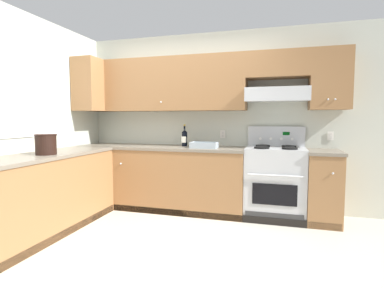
% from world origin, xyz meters
% --- Properties ---
extents(ground_plane, '(7.04, 7.04, 0.00)m').
position_xyz_m(ground_plane, '(0.00, 0.00, 0.00)').
color(ground_plane, beige).
extents(wall_back, '(4.68, 0.57, 2.55)m').
position_xyz_m(wall_back, '(0.39, 1.53, 1.48)').
color(wall_back, beige).
rests_on(wall_back, ground_plane).
extents(wall_left, '(0.47, 4.00, 2.55)m').
position_xyz_m(wall_left, '(-1.59, 0.23, 1.34)').
color(wall_left, beige).
rests_on(wall_left, ground_plane).
extents(counter_back_run, '(3.60, 0.65, 0.91)m').
position_xyz_m(counter_back_run, '(-0.01, 1.24, 0.45)').
color(counter_back_run, olive).
rests_on(counter_back_run, ground_plane).
extents(counter_left_run, '(0.63, 1.91, 0.91)m').
position_xyz_m(counter_left_run, '(-1.24, -0.00, 0.45)').
color(counter_left_run, olive).
rests_on(counter_left_run, ground_plane).
extents(stove, '(0.76, 0.62, 1.20)m').
position_xyz_m(stove, '(1.27, 1.25, 0.48)').
color(stove, '#B7BABC').
rests_on(stove, ground_plane).
extents(wine_bottle, '(0.08, 0.08, 0.32)m').
position_xyz_m(wine_bottle, '(-0.00, 1.34, 1.04)').
color(wine_bottle, black).
rests_on(wine_bottle, counter_back_run).
extents(bowl, '(0.36, 0.22, 0.08)m').
position_xyz_m(bowl, '(0.34, 1.16, 0.94)').
color(bowl, '#9EADB7').
rests_on(bowl, counter_back_run).
extents(bucket, '(0.23, 0.23, 0.23)m').
position_xyz_m(bucket, '(-1.16, -0.06, 1.03)').
color(bucket, black).
rests_on(bucket, counter_left_run).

